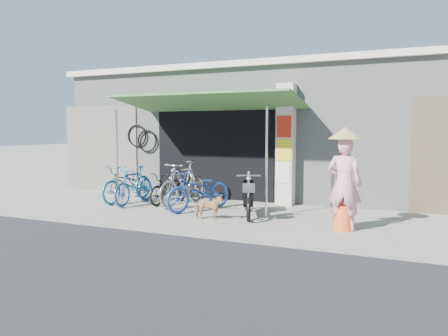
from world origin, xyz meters
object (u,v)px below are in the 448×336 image
at_px(bike_blue, 134,186).
at_px(bike_navy, 199,190).
at_px(bike_silver, 183,183).
at_px(moped, 248,196).
at_px(bike_black, 170,188).
at_px(bike_teal, 128,183).
at_px(street_dog, 208,207).
at_px(nun, 344,180).

relative_size(bike_blue, bike_navy, 0.87).
xyz_separation_m(bike_blue, bike_navy, (1.88, -0.10, 0.00)).
height_order(bike_silver, moped, bike_silver).
bearing_deg(bike_blue, bike_black, 33.90).
relative_size(bike_navy, moped, 1.12).
xyz_separation_m(bike_teal, street_dog, (2.92, -1.23, -0.22)).
relative_size(bike_teal, bike_black, 1.22).
height_order(bike_black, street_dog, bike_black).
bearing_deg(bike_navy, bike_black, 176.69).
xyz_separation_m(bike_black, moped, (2.38, -0.69, 0.04)).
bearing_deg(street_dog, bike_teal, 52.31).
xyz_separation_m(street_dog, nun, (2.72, 0.16, 0.68)).
distance_m(bike_navy, street_dog, 1.06).
xyz_separation_m(bike_teal, bike_silver, (1.65, -0.02, 0.07)).
height_order(bike_blue, nun, nun).
height_order(bike_black, bike_navy, bike_navy).
height_order(bike_navy, nun, nun).
distance_m(bike_teal, bike_blue, 0.52).
height_order(bike_navy, street_dog, bike_navy).
bearing_deg(nun, bike_silver, -10.26).
bearing_deg(street_dog, nun, -101.36).
bearing_deg(bike_teal, bike_blue, -32.23).
xyz_separation_m(bike_silver, street_dog, (1.27, -1.21, -0.30)).
bearing_deg(bike_silver, bike_navy, -24.68).
relative_size(bike_teal, bike_silver, 0.99).
height_order(bike_silver, nun, nun).
bearing_deg(street_dog, bike_black, 36.73).
relative_size(street_dog, nun, 0.32).
distance_m(street_dog, moped, 0.95).
distance_m(bike_blue, bike_silver, 1.27).
bearing_deg(bike_silver, bike_blue, -160.16).
xyz_separation_m(bike_silver, nun, (3.99, -1.05, 0.38)).
bearing_deg(bike_silver, street_dog, -37.05).
relative_size(bike_teal, nun, 0.96).
relative_size(bike_teal, bike_blue, 1.16).
distance_m(bike_blue, bike_black, 0.89).
relative_size(street_dog, moped, 0.38).
bearing_deg(bike_navy, bike_blue, -159.19).
bearing_deg(nun, bike_blue, -3.79).
bearing_deg(moped, bike_blue, 154.37).
xyz_separation_m(bike_black, nun, (4.50, -1.24, 0.54)).
xyz_separation_m(bike_teal, bike_blue, (0.41, -0.31, -0.01)).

